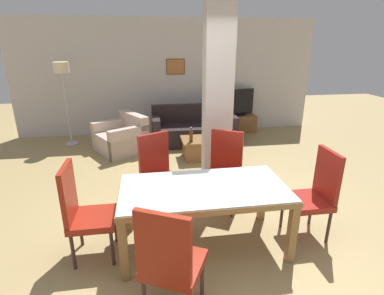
{
  "coord_description": "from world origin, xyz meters",
  "views": [
    {
      "loc": [
        -0.56,
        -2.79,
        2.18
      ],
      "look_at": [
        0.0,
        0.83,
        0.87
      ],
      "focal_mm": 28.0,
      "sensor_mm": 36.0,
      "label": 1
    }
  ],
  "objects_px": {
    "dining_chair_far_right": "(224,168)",
    "armchair": "(122,139)",
    "dining_chair_near_left": "(170,260)",
    "sofa": "(193,130)",
    "tv_screen": "(238,103)",
    "floor_lamp": "(62,76)",
    "tv_stand": "(237,123)",
    "dining_table": "(204,198)",
    "bottle": "(191,136)",
    "dining_chair_head_left": "(83,210)",
    "coffee_table": "(198,148)",
    "dining_chair_far_left": "(159,171)",
    "dining_chair_head_right": "(315,191)"
  },
  "relations": [
    {
      "from": "dining_chair_near_left",
      "to": "coffee_table",
      "type": "distance_m",
      "value": 3.62
    },
    {
      "from": "dining_chair_near_left",
      "to": "armchair",
      "type": "bearing_deg",
      "value": 125.73
    },
    {
      "from": "bottle",
      "to": "armchair",
      "type": "bearing_deg",
      "value": 149.78
    },
    {
      "from": "dining_chair_head_right",
      "to": "dining_chair_head_left",
      "type": "relative_size",
      "value": 1.0
    },
    {
      "from": "dining_chair_near_left",
      "to": "bottle",
      "type": "bearing_deg",
      "value": 105.33
    },
    {
      "from": "dining_table",
      "to": "dining_chair_far_right",
      "type": "height_order",
      "value": "dining_chair_far_right"
    },
    {
      "from": "dining_chair_far_left",
      "to": "dining_chair_near_left",
      "type": "height_order",
      "value": "same"
    },
    {
      "from": "dining_chair_head_left",
      "to": "dining_chair_far_left",
      "type": "height_order",
      "value": "same"
    },
    {
      "from": "dining_table",
      "to": "sofa",
      "type": "xyz_separation_m",
      "value": [
        0.46,
        3.61,
        -0.3
      ]
    },
    {
      "from": "dining_table",
      "to": "tv_screen",
      "type": "height_order",
      "value": "tv_screen"
    },
    {
      "from": "tv_screen",
      "to": "floor_lamp",
      "type": "height_order",
      "value": "floor_lamp"
    },
    {
      "from": "coffee_table",
      "to": "dining_chair_head_left",
      "type": "bearing_deg",
      "value": -122.18
    },
    {
      "from": "tv_screen",
      "to": "floor_lamp",
      "type": "relative_size",
      "value": 0.47
    },
    {
      "from": "floor_lamp",
      "to": "armchair",
      "type": "bearing_deg",
      "value": -29.26
    },
    {
      "from": "dining_chair_head_right",
      "to": "coffee_table",
      "type": "relative_size",
      "value": 1.61
    },
    {
      "from": "dining_table",
      "to": "dining_chair_far_right",
      "type": "distance_m",
      "value": 0.94
    },
    {
      "from": "dining_table",
      "to": "dining_chair_far_left",
      "type": "relative_size",
      "value": 1.7
    },
    {
      "from": "sofa",
      "to": "floor_lamp",
      "type": "height_order",
      "value": "floor_lamp"
    },
    {
      "from": "dining_chair_far_left",
      "to": "dining_chair_far_right",
      "type": "distance_m",
      "value": 0.88
    },
    {
      "from": "dining_chair_head_left",
      "to": "tv_screen",
      "type": "xyz_separation_m",
      "value": [
        2.94,
        4.28,
        0.18
      ]
    },
    {
      "from": "dining_table",
      "to": "dining_chair_far_right",
      "type": "relative_size",
      "value": 1.7
    },
    {
      "from": "dining_chair_near_left",
      "to": "sofa",
      "type": "height_order",
      "value": "dining_chair_near_left"
    },
    {
      "from": "dining_chair_far_left",
      "to": "coffee_table",
      "type": "xyz_separation_m",
      "value": [
        0.84,
        1.78,
        -0.36
      ]
    },
    {
      "from": "dining_chair_head_left",
      "to": "dining_table",
      "type": "bearing_deg",
      "value": 90.0
    },
    {
      "from": "dining_table",
      "to": "tv_screen",
      "type": "relative_size",
      "value": 2.13
    },
    {
      "from": "dining_chair_head_right",
      "to": "dining_table",
      "type": "bearing_deg",
      "value": 90.0
    },
    {
      "from": "dining_chair_head_right",
      "to": "armchair",
      "type": "bearing_deg",
      "value": 36.3
    },
    {
      "from": "dining_chair_far_left",
      "to": "bottle",
      "type": "distance_m",
      "value": 1.76
    },
    {
      "from": "dining_chair_far_left",
      "to": "dining_chair_far_right",
      "type": "bearing_deg",
      "value": 151.05
    },
    {
      "from": "sofa",
      "to": "dining_chair_head_right",
      "type": "bearing_deg",
      "value": 103.01
    },
    {
      "from": "dining_table",
      "to": "tv_screen",
      "type": "xyz_separation_m",
      "value": [
        1.69,
        4.28,
        0.15
      ]
    },
    {
      "from": "dining_chair_near_left",
      "to": "tv_stand",
      "type": "xyz_separation_m",
      "value": [
        2.13,
        5.15,
        -0.35
      ]
    },
    {
      "from": "dining_chair_far_right",
      "to": "sofa",
      "type": "xyz_separation_m",
      "value": [
        0.02,
        2.79,
        -0.28
      ]
    },
    {
      "from": "tv_screen",
      "to": "floor_lamp",
      "type": "distance_m",
      "value": 4.03
    },
    {
      "from": "tv_stand",
      "to": "dining_table",
      "type": "bearing_deg",
      "value": -111.51
    },
    {
      "from": "dining_chair_head_left",
      "to": "dining_chair_near_left",
      "type": "height_order",
      "value": "same"
    },
    {
      "from": "dining_chair_far_right",
      "to": "coffee_table",
      "type": "xyz_separation_m",
      "value": [
        -0.04,
        1.81,
        -0.36
      ]
    },
    {
      "from": "dining_chair_far_right",
      "to": "armchair",
      "type": "height_order",
      "value": "dining_chair_far_right"
    },
    {
      "from": "dining_chair_far_left",
      "to": "tv_screen",
      "type": "distance_m",
      "value": 4.04
    },
    {
      "from": "dining_chair_far_right",
      "to": "dining_table",
      "type": "bearing_deg",
      "value": 90.0
    },
    {
      "from": "bottle",
      "to": "floor_lamp",
      "type": "relative_size",
      "value": 0.16
    },
    {
      "from": "floor_lamp",
      "to": "bottle",
      "type": "bearing_deg",
      "value": -29.77
    },
    {
      "from": "bottle",
      "to": "sofa",
      "type": "bearing_deg",
      "value": 78.84
    },
    {
      "from": "dining_chair_head_left",
      "to": "floor_lamp",
      "type": "distance_m",
      "value": 4.13
    },
    {
      "from": "dining_chair_head_right",
      "to": "dining_chair_near_left",
      "type": "xyz_separation_m",
      "value": [
        -1.73,
        -0.87,
        0.0
      ]
    },
    {
      "from": "dining_chair_far_left",
      "to": "tv_stand",
      "type": "height_order",
      "value": "dining_chair_far_left"
    },
    {
      "from": "floor_lamp",
      "to": "dining_table",
      "type": "bearing_deg",
      "value": -59.97
    },
    {
      "from": "dining_table",
      "to": "armchair",
      "type": "height_order",
      "value": "armchair"
    },
    {
      "from": "coffee_table",
      "to": "tv_screen",
      "type": "xyz_separation_m",
      "value": [
        1.28,
        1.65,
        0.54
      ]
    },
    {
      "from": "dining_chair_head_left",
      "to": "dining_chair_far_right",
      "type": "xyz_separation_m",
      "value": [
        1.69,
        0.82,
        0.0
      ]
    }
  ]
}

